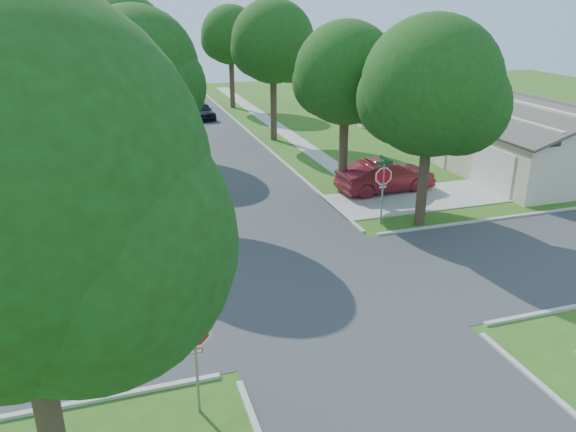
# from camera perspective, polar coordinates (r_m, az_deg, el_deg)

# --- Properties ---
(ground) EXTENTS (100.00, 100.00, 0.00)m
(ground) POSITION_cam_1_polar(r_m,az_deg,el_deg) (18.91, 2.93, -7.51)
(ground) COLOR #315717
(ground) RESTS_ON ground
(road_ns) EXTENTS (7.00, 100.00, 0.02)m
(road_ns) POSITION_cam_1_polar(r_m,az_deg,el_deg) (18.91, 2.93, -7.49)
(road_ns) COLOR #333335
(road_ns) RESTS_ON ground
(sidewalk_ne) EXTENTS (1.20, 40.00, 0.04)m
(sidewalk_ne) POSITION_cam_1_polar(r_m,az_deg,el_deg) (44.14, -1.54, 9.34)
(sidewalk_ne) COLOR #9E9B91
(sidewalk_ne) RESTS_ON ground
(sidewalk_nw) EXTENTS (1.20, 40.00, 0.04)m
(sidewalk_nw) POSITION_cam_1_polar(r_m,az_deg,el_deg) (42.46, -17.70, 7.88)
(sidewalk_nw) COLOR #9E9B91
(sidewalk_nw) RESTS_ON ground
(driveway) EXTENTS (8.80, 3.60, 0.05)m
(driveway) POSITION_cam_1_polar(r_m,az_deg,el_deg) (28.00, 13.04, 1.77)
(driveway) COLOR #9E9B91
(driveway) RESTS_ON ground
(stop_sign_sw) EXTENTS (1.05, 0.80, 2.98)m
(stop_sign_sw) POSITION_cam_1_polar(r_m,az_deg,el_deg) (12.94, -9.48, -12.10)
(stop_sign_sw) COLOR gray
(stop_sign_sw) RESTS_ON ground
(stop_sign_ne) EXTENTS (1.05, 0.80, 2.98)m
(stop_sign_ne) POSITION_cam_1_polar(r_m,az_deg,el_deg) (23.89, 9.66, 3.74)
(stop_sign_ne) COLOR gray
(stop_sign_ne) RESTS_ON ground
(tree_e_near) EXTENTS (4.97, 4.80, 8.28)m
(tree_e_near) POSITION_cam_1_polar(r_m,az_deg,el_deg) (26.95, 6.00, 13.77)
(tree_e_near) COLOR #38281C
(tree_e_near) RESTS_ON ground
(tree_e_mid) EXTENTS (5.59, 5.40, 9.21)m
(tree_e_mid) POSITION_cam_1_polar(r_m,az_deg,el_deg) (38.14, -1.45, 16.94)
(tree_e_mid) COLOR #38281C
(tree_e_mid) RESTS_ON ground
(tree_e_far) EXTENTS (5.17, 5.00, 8.72)m
(tree_e_far) POSITION_cam_1_polar(r_m,az_deg,el_deg) (50.73, -5.81, 17.59)
(tree_e_far) COLOR #38281C
(tree_e_far) RESTS_ON ground
(tree_w_near) EXTENTS (5.38, 5.20, 8.97)m
(tree_w_near) POSITION_cam_1_polar(r_m,az_deg,el_deg) (24.70, -15.00, 13.62)
(tree_w_near) COLOR #38281C
(tree_w_near) RESTS_ON ground
(tree_w_mid) EXTENTS (5.80, 5.60, 9.56)m
(tree_w_mid) POSITION_cam_1_polar(r_m,az_deg,el_deg) (36.61, -16.32, 16.33)
(tree_w_mid) COLOR #38281C
(tree_w_mid) RESTS_ON ground
(tree_w_far) EXTENTS (4.76, 4.60, 8.04)m
(tree_w_far) POSITION_cam_1_polar(r_m,az_deg,el_deg) (49.63, -16.89, 16.20)
(tree_w_far) COLOR #38281C
(tree_w_far) RESTS_ON ground
(tree_sw_corner) EXTENTS (6.21, 6.00, 9.55)m
(tree_sw_corner) POSITION_cam_1_polar(r_m,az_deg,el_deg) (9.06, -26.12, 0.91)
(tree_sw_corner) COLOR #38281C
(tree_sw_corner) RESTS_ON ground
(tree_ne_corner) EXTENTS (5.80, 5.60, 8.66)m
(tree_ne_corner) POSITION_cam_1_polar(r_m,az_deg,el_deg) (23.49, 14.44, 12.02)
(tree_ne_corner) COLOR #38281C
(tree_ne_corner) RESTS_ON ground
(house_ne_near) EXTENTS (8.42, 13.60, 4.23)m
(house_ne_near) POSITION_cam_1_polar(r_m,az_deg,el_deg) (35.22, 21.55, 7.32)
(house_ne_near) COLOR #C4B49A
(house_ne_near) RESTS_ON ground
(house_ne_far) EXTENTS (8.42, 13.60, 4.23)m
(house_ne_far) POSITION_cam_1_polar(r_m,az_deg,el_deg) (50.18, 8.61, 12.29)
(house_ne_far) COLOR #C4B49A
(house_ne_far) RESTS_ON ground
(car_driveway) EXTENTS (5.03, 2.05, 1.62)m
(car_driveway) POSITION_cam_1_polar(r_m,az_deg,el_deg) (28.52, 9.86, 4.03)
(car_driveway) COLOR maroon
(car_driveway) RESTS_ON ground
(car_curb_east) EXTENTS (2.03, 3.97, 1.30)m
(car_curb_east) POSITION_cam_1_polar(r_m,az_deg,el_deg) (46.58, -8.77, 10.52)
(car_curb_east) COLOR black
(car_curb_east) RESTS_ON ground
(car_curb_west) EXTENTS (2.16, 4.88, 1.39)m
(car_curb_west) POSITION_cam_1_polar(r_m,az_deg,el_deg) (60.44, -13.40, 12.66)
(car_curb_west) COLOR black
(car_curb_west) RESTS_ON ground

